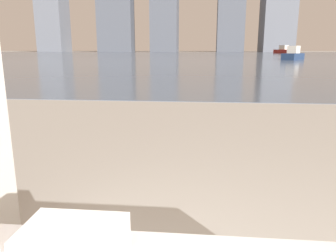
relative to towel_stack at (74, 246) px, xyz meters
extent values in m
cube|color=white|center=(0.00, 0.00, 0.00)|extent=(0.27, 0.19, 0.04)
cube|color=white|center=(0.00, 0.00, 0.04)|extent=(0.27, 0.19, 0.04)
cube|color=slate|center=(0.21, 61.09, -0.57)|extent=(180.00, 110.00, 0.01)
cube|color=maroon|center=(19.59, 80.17, -0.13)|extent=(3.97, 5.16, 0.87)
cube|color=silver|center=(19.59, 80.17, 0.80)|extent=(2.01, 2.24, 0.99)
cube|color=navy|center=(9.53, 33.79, -0.25)|extent=(2.95, 3.77, 0.64)
cube|color=silver|center=(9.53, 33.79, 0.44)|extent=(1.48, 1.64, 0.73)
camera|label=1|loc=(0.33, -0.76, 0.52)|focal=35.00mm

